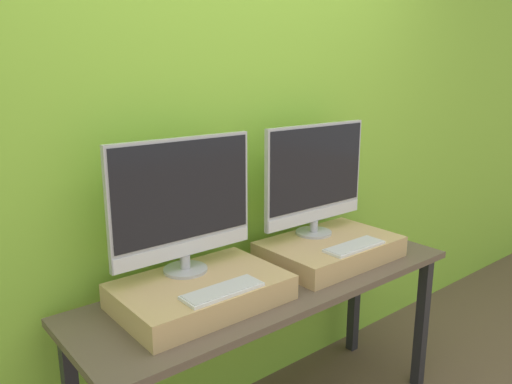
% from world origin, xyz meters
% --- Properties ---
extents(wall_back, '(8.00, 0.04, 2.60)m').
position_xyz_m(wall_back, '(0.00, 0.63, 1.30)').
color(wall_back, '#8CC638').
rests_on(wall_back, ground_plane).
extents(workbench, '(1.74, 0.56, 0.74)m').
position_xyz_m(workbench, '(0.00, 0.28, 0.65)').
color(workbench, brown).
rests_on(workbench, ground_plane).
extents(wooden_riser_left, '(0.63, 0.41, 0.10)m').
position_xyz_m(wooden_riser_left, '(-0.36, 0.30, 0.79)').
color(wooden_riser_left, tan).
rests_on(wooden_riser_left, workbench).
extents(monitor_left, '(0.61, 0.17, 0.53)m').
position_xyz_m(monitor_left, '(-0.36, 0.40, 1.12)').
color(monitor_left, '#B2B2B7').
rests_on(monitor_left, wooden_riser_left).
extents(keyboard_left, '(0.31, 0.11, 0.01)m').
position_xyz_m(keyboard_left, '(-0.36, 0.15, 0.85)').
color(keyboard_left, silver).
rests_on(keyboard_left, wooden_riser_left).
extents(wooden_riser_right, '(0.63, 0.41, 0.10)m').
position_xyz_m(wooden_riser_right, '(0.36, 0.30, 0.79)').
color(wooden_riser_right, tan).
rests_on(wooden_riser_right, workbench).
extents(monitor_right, '(0.61, 0.17, 0.53)m').
position_xyz_m(monitor_right, '(0.36, 0.40, 1.12)').
color(monitor_right, '#B2B2B7').
rests_on(monitor_right, wooden_riser_right).
extents(keyboard_right, '(0.31, 0.11, 0.01)m').
position_xyz_m(keyboard_right, '(0.36, 0.15, 0.85)').
color(keyboard_right, silver).
rests_on(keyboard_right, wooden_riser_right).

